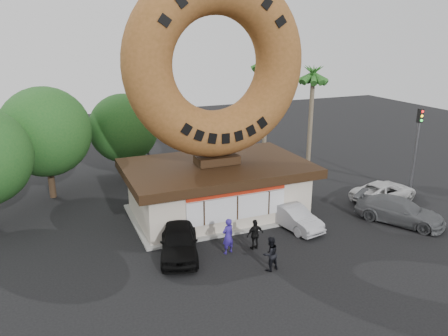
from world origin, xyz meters
TOP-DOWN VIEW (x-y plane):
  - ground at (0.00, 0.00)m, footprint 90.00×90.00m
  - donut_shop at (0.00, 5.98)m, footprint 11.20×7.20m
  - giant_donut at (0.00, 6.00)m, footprint 10.88×2.77m
  - tree_west at (-9.50, 13.00)m, footprint 6.00×6.00m
  - tree_mid at (-4.00, 15.00)m, footprint 5.20×5.20m
  - palm_near at (7.50, 14.00)m, footprint 2.60×2.60m
  - palm_far at (11.00, 12.50)m, footprint 2.60×2.60m
  - street_lamp at (-1.86, 16.00)m, footprint 2.11×0.20m
  - traffic_signal at (14.00, 3.99)m, footprint 0.30×0.38m
  - person_left at (-1.41, 0.95)m, footprint 0.81×0.65m
  - person_center at (-0.19, -1.37)m, footprint 0.94×0.79m
  - person_right at (0.08, 0.81)m, footprint 1.02×0.50m
  - car_black at (-3.79, 1.78)m, footprint 3.10×4.99m
  - car_silver at (3.35, 2.37)m, footprint 2.14×4.25m
  - car_grey at (9.61, 0.50)m, footprint 4.48×5.48m
  - car_white at (11.21, 3.57)m, footprint 5.23×3.09m

SIDE VIEW (x-z plane):
  - ground at x=0.00m, z-range 0.00..0.00m
  - car_silver at x=3.35m, z-range 0.00..1.34m
  - car_white at x=11.21m, z-range 0.00..1.36m
  - car_grey at x=9.61m, z-range 0.00..1.49m
  - car_black at x=-3.79m, z-range 0.00..1.59m
  - person_right at x=0.08m, z-range 0.00..1.68m
  - person_center at x=-0.19m, z-range 0.00..1.73m
  - person_left at x=-1.41m, z-range 0.00..1.93m
  - donut_shop at x=0.00m, z-range -0.13..3.67m
  - traffic_signal at x=14.00m, z-range 0.83..6.90m
  - tree_mid at x=-4.00m, z-range 0.70..7.33m
  - street_lamp at x=-1.86m, z-range 0.48..8.48m
  - tree_west at x=-9.50m, z-range 0.82..8.47m
  - palm_far at x=11.00m, z-range 3.11..11.86m
  - palm_near at x=7.50m, z-range 3.54..13.29m
  - giant_donut at x=0.00m, z-range 3.80..14.68m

